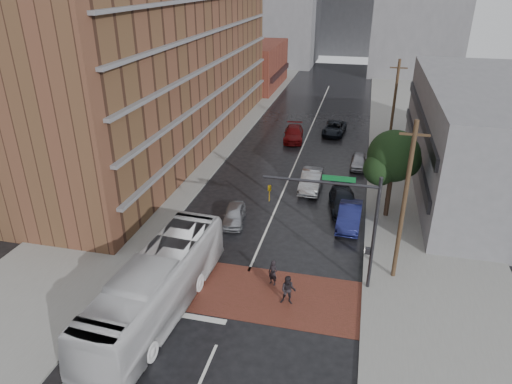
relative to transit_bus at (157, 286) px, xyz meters
The scene contains 21 objects.
ground 4.79m from the transit_bus, 31.30° to the left, with size 160.00×160.00×0.00m, color black.
crosswalk 5.05m from the transit_bus, 36.46° to the left, with size 14.00×5.00×0.02m, color brown.
sidewalk_west 28.43m from the transit_bus, 105.70° to the left, with size 9.00×90.00×0.15m, color gray.
sidewalk_east 31.37m from the transit_bus, 60.72° to the left, with size 9.00×90.00×0.15m, color gray.
apartment_block 30.77m from the transit_bus, 111.15° to the left, with size 10.00×44.00×28.00m, color brown.
storefront_west 56.94m from the transit_bus, 98.27° to the left, with size 8.00×16.00×7.00m, color brown.
building_east 30.31m from the transit_bus, 47.69° to the left, with size 11.00×26.00×9.00m, color slate.
street_tree 19.17m from the transit_bus, 49.33° to the left, with size 4.20×4.10×6.90m.
signal_mast 11.21m from the transit_bus, 26.51° to the left, with size 6.50×0.30×7.20m.
utility_pole_near 14.52m from the transit_bus, 26.61° to the left, with size 1.60×0.26×10.00m.
utility_pole_far 29.39m from the transit_bus, 64.39° to the left, with size 1.60×0.26×10.00m.
transit_bus is the anchor object (origin of this frame).
pedestrian_a 6.87m from the transit_bus, 35.12° to the left, with size 0.60×0.39×1.64m, color black.
pedestrian_b 7.21m from the transit_bus, 19.32° to the left, with size 0.88×0.68×1.80m, color black.
car_travel_a 10.83m from the transit_bus, 83.54° to the left, with size 1.52×3.78×1.29m, color #ACAEB4.
car_travel_b 19.09m from the transit_bus, 71.46° to the left, with size 1.70×4.86×1.60m, color #A8ABAF.
car_travel_c 30.81m from the transit_bus, 85.41° to the left, with size 2.09×5.15×1.50m, color maroon.
suv_travel 34.66m from the transit_bus, 78.75° to the left, with size 2.34×5.08×1.41m, color black.
car_parked_near 15.67m from the transit_bus, 51.99° to the left, with size 1.64×4.70×1.55m, color #161B4F.
car_parked_mid 17.33m from the transit_bus, 58.58° to the left, with size 2.02×4.97×1.44m, color black.
car_parked_far 26.04m from the transit_bus, 67.66° to the left, with size 1.47×3.66×1.25m, color #9A9BA1.
Camera 1 is at (6.00, -20.47, 16.79)m, focal length 32.00 mm.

